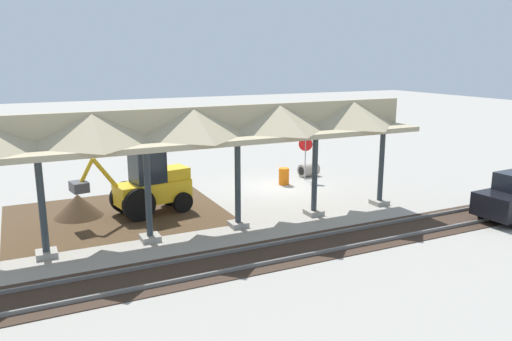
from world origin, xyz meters
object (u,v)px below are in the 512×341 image
(stop_sign, at_px, (305,149))
(traffic_barrel, at_px, (284,176))
(concrete_pipe, at_px, (309,170))
(backhoe, at_px, (150,185))

(stop_sign, relative_size, traffic_barrel, 2.68)
(stop_sign, relative_size, concrete_pipe, 1.96)
(stop_sign, distance_m, concrete_pipe, 1.73)
(stop_sign, bearing_deg, concrete_pipe, -132.91)
(traffic_barrel, bearing_deg, backhoe, 13.93)
(stop_sign, distance_m, backhoe, 9.53)
(stop_sign, height_order, traffic_barrel, stop_sign)
(stop_sign, relative_size, backhoe, 0.47)
(backhoe, bearing_deg, traffic_barrel, -166.07)
(stop_sign, xyz_separation_m, traffic_barrel, (1.52, 0.34, -1.29))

